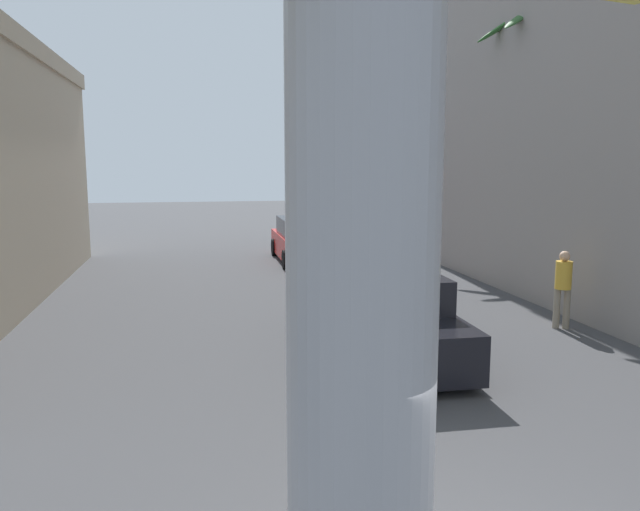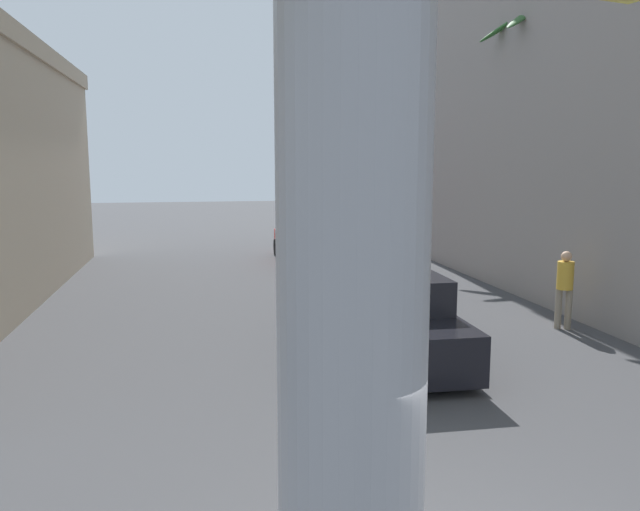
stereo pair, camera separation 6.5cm
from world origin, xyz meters
TOP-DOWN VIEW (x-y plane):
  - ground_plane at (0.00, 10.00)m, footprint 86.97×86.97m
  - car_lead at (1.49, 7.14)m, footprint 2.07×5.17m
  - car_far at (1.92, 18.08)m, footprint 1.98×4.48m
  - palm_tree_far_right at (6.56, 19.76)m, footprint 2.79×2.78m
  - palm_tree_mid_right at (7.15, 12.17)m, footprint 3.16×3.27m
  - pedestrian_mid_right at (5.71, 7.95)m, footprint 0.46×0.46m
  - pedestrian_far_left at (-5.93, 14.52)m, footprint 0.39×0.39m

SIDE VIEW (x-z plane):
  - ground_plane at x=0.00m, z-range 0.00..0.00m
  - car_far at x=1.92m, z-range -0.04..1.52m
  - car_lead at x=1.49m, z-range -0.04..1.52m
  - pedestrian_far_left at x=-5.93m, z-range 0.14..1.82m
  - pedestrian_mid_right at x=5.71m, z-range 0.14..1.82m
  - palm_tree_far_right at x=6.56m, z-range 0.78..9.23m
  - palm_tree_mid_right at x=7.15m, z-range 1.26..8.94m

